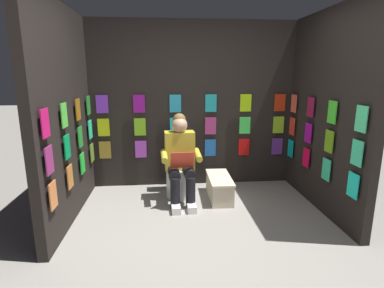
{
  "coord_description": "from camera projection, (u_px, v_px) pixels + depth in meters",
  "views": [
    {
      "loc": [
        0.42,
        2.59,
        1.7
      ],
      "look_at": [
        0.09,
        -1.07,
        0.85
      ],
      "focal_mm": 28.37,
      "sensor_mm": 36.0,
      "label": 1
    }
  ],
  "objects": [
    {
      "name": "toilet",
      "position": [
        179.0,
        173.0,
        4.33
      ],
      "size": [
        0.41,
        0.56,
        0.77
      ],
      "rotation": [
        0.0,
        0.0,
        0.05
      ],
      "color": "white",
      "rests_on": "ground"
    },
    {
      "name": "display_wall_right",
      "position": [
        64.0,
        116.0,
        3.47
      ],
      "size": [
        0.14,
        1.95,
        2.47
      ],
      "color": "black",
      "rests_on": "ground"
    },
    {
      "name": "person_reading",
      "position": [
        181.0,
        159.0,
        4.05
      ],
      "size": [
        0.54,
        0.7,
        1.19
      ],
      "rotation": [
        0.0,
        0.0,
        0.05
      ],
      "color": "gold",
      "rests_on": "ground"
    },
    {
      "name": "display_wall_back",
      "position": [
        193.0,
        106.0,
        4.6
      ],
      "size": [
        3.15,
        0.14,
        2.47
      ],
      "color": "black",
      "rests_on": "ground"
    },
    {
      "name": "display_wall_left",
      "position": [
        327.0,
        113.0,
        3.74
      ],
      "size": [
        0.14,
        1.95,
        2.47
      ],
      "color": "black",
      "rests_on": "ground"
    },
    {
      "name": "comic_longbox_near",
      "position": [
        219.0,
        187.0,
        4.23
      ],
      "size": [
        0.32,
        0.73,
        0.31
      ],
      "rotation": [
        0.0,
        0.0,
        -0.02
      ],
      "color": "beige",
      "rests_on": "ground"
    },
    {
      "name": "ground_plane",
      "position": [
        211.0,
        254.0,
        2.94
      ],
      "size": [
        30.0,
        30.0,
        0.0
      ],
      "primitive_type": "plane",
      "color": "gray"
    }
  ]
}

